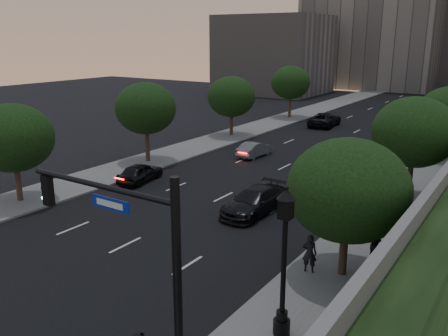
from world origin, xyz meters
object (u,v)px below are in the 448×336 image
Objects in this scene: sedan_near_right at (254,201)px; pedestrian_b at (375,244)px; sedan_mid_left at (255,149)px; traffic_signal_mast at (147,288)px; sedan_near_left at (140,172)px; street_lamp at (284,270)px; sedan_far_right at (413,130)px; pedestrian_c at (373,216)px; pedestrian_a at (310,253)px; sedan_far_left at (325,120)px.

pedestrian_b is at bearing -15.71° from sedan_near_right.
pedestrian_b is (14.94, -14.73, 0.31)m from sedan_mid_left.
traffic_signal_mast reaches higher than sedan_near_left.
sedan_near_left is at bearing 147.16° from street_lamp.
street_lamp is 1.35× the size of sedan_near_left.
sedan_far_right is 2.64× the size of pedestrian_c.
street_lamp is at bearing 69.59° from traffic_signal_mast.
sedan_far_left is at bearing -85.34° from pedestrian_a.
pedestrian_c is at bearing -115.86° from pedestrian_a.
sedan_near_left is at bearing 134.07° from traffic_signal_mast.
traffic_signal_mast is 1.25× the size of street_lamp.
pedestrian_a is (16.00, -6.22, 0.33)m from sedan_near_left.
pedestrian_b is (7.96, -2.57, 0.21)m from sedan_near_right.
pedestrian_c is at bearing 83.74° from traffic_signal_mast.
street_lamp is at bearing -99.98° from sedan_far_right.
street_lamp is at bearing 138.22° from sedan_near_left.
traffic_signal_mast is 46.11m from sedan_far_left.
pedestrian_a reaches higher than sedan_mid_left.
traffic_signal_mast is at bearing 116.71° from sedan_mid_left.
traffic_signal_mast is at bearing 52.75° from pedestrian_c.
sedan_near_right is at bearing 100.05° from sedan_far_left.
sedan_near_left is 2.28× the size of pedestrian_c.
sedan_far_right is (2.80, 28.40, 0.05)m from sedan_near_right.
sedan_near_right is (10.16, -0.98, 0.06)m from sedan_near_left.
sedan_far_left is at bearing -94.56° from pedestrian_c.
street_lamp is 3.18× the size of pedestrian_a.
sedan_near_right is (7.42, -29.44, -0.04)m from sedan_far_left.
traffic_signal_mast reaches higher than sedan_far_right.
street_lamp reaches higher than sedan_near_left.
sedan_far_left is at bearing -104.43° from sedan_near_left.
sedan_near_left is (-15.30, 15.81, -2.96)m from traffic_signal_mast.
sedan_near_right is (-6.92, 10.05, -1.87)m from street_lamp.
pedestrian_b is at bearing -96.65° from sedan_far_right.
pedestrian_a is 3.41m from pedestrian_b.
sedan_far_left is (-14.34, 39.49, -1.83)m from street_lamp.
sedan_far_left is (-12.57, 44.27, -2.87)m from traffic_signal_mast.
sedan_near_left is (-17.08, 11.03, -1.93)m from street_lamp.
street_lamp reaches higher than pedestrian_a.
sedan_far_left is 1.10× the size of sedan_near_right.
traffic_signal_mast reaches higher than street_lamp.
pedestrian_c reaches higher than sedan_far_left.
sedan_far_right reaches higher than sedan_far_left.
sedan_far_right is (12.96, 27.42, 0.11)m from sedan_near_left.
sedan_mid_left is at bearing -70.56° from pedestrian_c.
sedan_far_left is at bearing 105.85° from traffic_signal_mast.
sedan_near_left is 30.33m from sedan_far_right.
pedestrian_a reaches higher than sedan_far_left.
sedan_far_left is 10.27m from sedan_far_right.
sedan_mid_left is at bearing -18.59° from pedestrian_b.
pedestrian_a is 1.07× the size of pedestrian_b.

